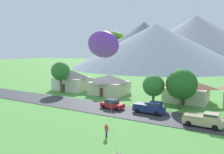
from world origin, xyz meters
name	(u,v)px	position (x,y,z in m)	size (l,w,h in m)	color
road_strip	(139,114)	(0.00, 26.50, 0.04)	(160.00, 7.72, 0.08)	#38383D
mountain_far_east_ridge	(195,39)	(-19.22, 176.15, 17.92)	(120.62, 120.62, 35.84)	#8E939E
mountain_east_ridge	(156,45)	(-31.48, 123.18, 12.77)	(98.83, 98.83, 25.54)	gray
mountain_west_ridge	(144,43)	(-45.53, 138.72, 14.44)	(82.78, 82.78, 28.88)	slate
house_leftmost	(186,90)	(4.78, 39.71, 2.40)	(8.90, 7.39, 4.63)	beige
house_left_center	(72,80)	(-24.40, 38.67, 2.68)	(9.34, 7.12, 5.17)	silver
house_rightmost	(109,84)	(-12.83, 38.56, 2.42)	(8.57, 7.75, 4.67)	beige
tree_near_left	(154,86)	(0.40, 32.30, 3.97)	(4.06, 4.06, 6.02)	#4C3823
tree_center	(182,84)	(5.17, 33.60, 4.45)	(5.58, 5.58, 7.24)	brown
tree_near_right	(61,71)	(-23.79, 33.80, 5.36)	(4.56, 4.56, 7.66)	brown
parked_car_red_west_end	(112,104)	(-5.39, 27.03, 0.87)	(4.28, 2.24, 1.68)	red
pickup_truck_sand_west_side	(204,119)	(10.36, 25.07, 1.06)	(5.24, 2.39, 1.99)	#C6B284
pickup_truck_navy_east_side	(150,107)	(1.51, 27.59, 1.06)	(5.22, 2.37, 1.99)	navy
kite_flyer_with_kite	(103,45)	(3.47, 10.08, 11.11)	(4.65, 3.00, 12.47)	#70604C
watcher_person	(106,130)	(0.68, 15.14, 0.88)	(0.56, 0.24, 1.68)	navy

